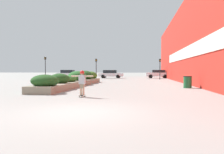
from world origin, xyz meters
TOP-DOWN VIEW (x-y plane):
  - ground_plane at (0.00, 0.00)m, footprint 300.00×300.00m
  - building_wall_right at (6.96, 20.24)m, footprint 0.67×48.35m
  - planter_box at (-4.02, 12.60)m, footprint 1.97×15.06m
  - skateboard at (-1.12, 4.15)m, footprint 0.25×0.60m
  - skateboarder at (-1.12, 4.15)m, footprint 1.24×0.23m
  - trash_bin at (5.73, 11.12)m, footprint 0.67×0.67m
  - car_leftmost at (-12.46, 35.19)m, footprint 4.50×1.90m
  - car_center_left at (12.11, 35.52)m, footprint 4.03×1.95m
  - car_center_right at (-3.60, 33.51)m, footprint 4.49×2.01m
  - car_rightmost at (5.16, 34.51)m, footprint 4.23×1.87m
  - traffic_light_left at (-5.19, 27.66)m, footprint 0.28×0.30m
  - traffic_light_right at (5.00, 28.10)m, footprint 0.28×0.30m
  - traffic_light_far_left at (-13.94, 27.80)m, footprint 0.28×0.30m

SIDE VIEW (x-z plane):
  - ground_plane at x=0.00m, z-range 0.00..0.00m
  - skateboard at x=-1.12m, z-range 0.02..0.11m
  - trash_bin at x=5.73m, z-range 0.00..0.96m
  - planter_box at x=-4.02m, z-range -0.16..1.24m
  - car_center_right at x=-3.60m, z-range 0.04..1.55m
  - car_center_left at x=12.11m, z-range 0.04..1.57m
  - car_leftmost at x=-12.46m, z-range 0.04..1.59m
  - car_rightmost at x=5.16m, z-range 0.05..1.59m
  - skateboarder at x=-1.12m, z-range 0.23..1.55m
  - traffic_light_right at x=5.00m, z-range 0.61..3.88m
  - traffic_light_left at x=-5.19m, z-range 0.62..3.96m
  - traffic_light_far_left at x=-13.94m, z-range 0.66..4.38m
  - building_wall_right at x=6.96m, z-range -0.01..9.15m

